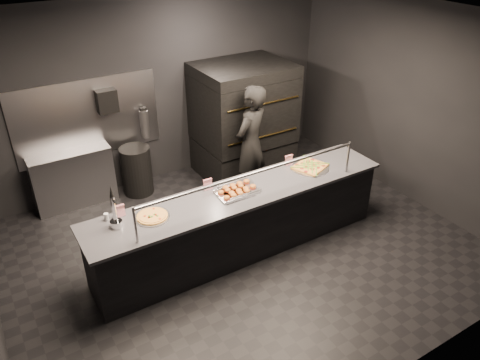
{
  "coord_description": "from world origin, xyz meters",
  "views": [
    {
      "loc": [
        -2.66,
        -4.31,
        4.03
      ],
      "look_at": [
        0.1,
        0.2,
        0.96
      ],
      "focal_mm": 35.0,
      "sensor_mm": 36.0,
      "label": 1
    }
  ],
  "objects_px": {
    "service_counter": "(241,221)",
    "beer_tap": "(115,216)",
    "slider_tray_a": "(234,193)",
    "prep_shelf": "(74,179)",
    "worker": "(251,145)",
    "fire_extinguisher": "(145,124)",
    "pizza_oven": "(243,120)",
    "round_pizza": "(152,216)",
    "trash_bin": "(137,170)",
    "slider_tray_b": "(239,188)",
    "square_pizza": "(310,167)",
    "towel_dispenser": "(107,101)"
  },
  "relations": [
    {
      "from": "prep_shelf",
      "to": "pizza_oven",
      "type": "bearing_deg",
      "value": -8.54
    },
    {
      "from": "pizza_oven",
      "to": "beer_tap",
      "type": "height_order",
      "value": "pizza_oven"
    },
    {
      "from": "slider_tray_b",
      "to": "square_pizza",
      "type": "bearing_deg",
      "value": -0.18
    },
    {
      "from": "service_counter",
      "to": "round_pizza",
      "type": "xyz_separation_m",
      "value": [
        -1.19,
        0.06,
        0.47
      ]
    },
    {
      "from": "pizza_oven",
      "to": "towel_dispenser",
      "type": "height_order",
      "value": "pizza_oven"
    },
    {
      "from": "towel_dispenser",
      "to": "pizza_oven",
      "type": "bearing_deg",
      "value": -13.14
    },
    {
      "from": "fire_extinguisher",
      "to": "worker",
      "type": "height_order",
      "value": "worker"
    },
    {
      "from": "towel_dispenser",
      "to": "beer_tap",
      "type": "height_order",
      "value": "towel_dispenser"
    },
    {
      "from": "service_counter",
      "to": "square_pizza",
      "type": "height_order",
      "value": "service_counter"
    },
    {
      "from": "slider_tray_a",
      "to": "trash_bin",
      "type": "bearing_deg",
      "value": 103.9
    },
    {
      "from": "service_counter",
      "to": "beer_tap",
      "type": "relative_size",
      "value": 7.66
    },
    {
      "from": "slider_tray_b",
      "to": "trash_bin",
      "type": "bearing_deg",
      "value": 107.09
    },
    {
      "from": "worker",
      "to": "square_pizza",
      "type": "bearing_deg",
      "value": 80.48
    },
    {
      "from": "fire_extinguisher",
      "to": "square_pizza",
      "type": "bearing_deg",
      "value": -57.55
    },
    {
      "from": "beer_tap",
      "to": "fire_extinguisher",
      "type": "bearing_deg",
      "value": 61.55
    },
    {
      "from": "towel_dispenser",
      "to": "worker",
      "type": "height_order",
      "value": "worker"
    },
    {
      "from": "round_pizza",
      "to": "slider_tray_b",
      "type": "distance_m",
      "value": 1.19
    },
    {
      "from": "fire_extinguisher",
      "to": "beer_tap",
      "type": "height_order",
      "value": "beer_tap"
    },
    {
      "from": "fire_extinguisher",
      "to": "slider_tray_b",
      "type": "height_order",
      "value": "fire_extinguisher"
    },
    {
      "from": "round_pizza",
      "to": "square_pizza",
      "type": "xyz_separation_m",
      "value": [
        2.33,
        -0.01,
        0.0
      ]
    },
    {
      "from": "beer_tap",
      "to": "trash_bin",
      "type": "bearing_deg",
      "value": 65.24
    },
    {
      "from": "slider_tray_a",
      "to": "square_pizza",
      "type": "relative_size",
      "value": 0.85
    },
    {
      "from": "towel_dispenser",
      "to": "fire_extinguisher",
      "type": "height_order",
      "value": "towel_dispenser"
    },
    {
      "from": "pizza_oven",
      "to": "worker",
      "type": "bearing_deg",
      "value": -114.41
    },
    {
      "from": "round_pizza",
      "to": "prep_shelf",
      "type": "bearing_deg",
      "value": 100.38
    },
    {
      "from": "prep_shelf",
      "to": "worker",
      "type": "bearing_deg",
      "value": -27.13
    },
    {
      "from": "pizza_oven",
      "to": "trash_bin",
      "type": "xyz_separation_m",
      "value": [
        -1.85,
        0.26,
        -0.57
      ]
    },
    {
      "from": "pizza_oven",
      "to": "prep_shelf",
      "type": "relative_size",
      "value": 1.59
    },
    {
      "from": "round_pizza",
      "to": "slider_tray_b",
      "type": "height_order",
      "value": "slider_tray_b"
    },
    {
      "from": "prep_shelf",
      "to": "trash_bin",
      "type": "xyz_separation_m",
      "value": [
        0.95,
        -0.16,
        -0.05
      ]
    },
    {
      "from": "square_pizza",
      "to": "worker",
      "type": "relative_size",
      "value": 0.29
    },
    {
      "from": "fire_extinguisher",
      "to": "trash_bin",
      "type": "relative_size",
      "value": 0.63
    },
    {
      "from": "slider_tray_b",
      "to": "service_counter",
      "type": "bearing_deg",
      "value": -89.71
    },
    {
      "from": "beer_tap",
      "to": "slider_tray_b",
      "type": "xyz_separation_m",
      "value": [
        1.6,
        -0.04,
        -0.12
      ]
    },
    {
      "from": "towel_dispenser",
      "to": "square_pizza",
      "type": "bearing_deg",
      "value": -48.87
    },
    {
      "from": "slider_tray_b",
      "to": "worker",
      "type": "xyz_separation_m",
      "value": [
        0.83,
        1.03,
        -0.01
      ]
    },
    {
      "from": "round_pizza",
      "to": "slider_tray_a",
      "type": "xyz_separation_m",
      "value": [
        1.07,
        -0.06,
        0.01
      ]
    },
    {
      "from": "pizza_oven",
      "to": "round_pizza",
      "type": "relative_size",
      "value": 4.59
    },
    {
      "from": "service_counter",
      "to": "slider_tray_b",
      "type": "distance_m",
      "value": 0.49
    },
    {
      "from": "prep_shelf",
      "to": "round_pizza",
      "type": "bearing_deg",
      "value": -79.62
    },
    {
      "from": "service_counter",
      "to": "trash_bin",
      "type": "bearing_deg",
      "value": 106.71
    },
    {
      "from": "prep_shelf",
      "to": "square_pizza",
      "type": "distance_m",
      "value": 3.6
    },
    {
      "from": "service_counter",
      "to": "slider_tray_a",
      "type": "distance_m",
      "value": 0.5
    },
    {
      "from": "slider_tray_a",
      "to": "worker",
      "type": "bearing_deg",
      "value": 49.04
    },
    {
      "from": "round_pizza",
      "to": "worker",
      "type": "xyz_separation_m",
      "value": [
        2.01,
        1.02,
        -0.0
      ]
    },
    {
      "from": "trash_bin",
      "to": "worker",
      "type": "distance_m",
      "value": 1.9
    },
    {
      "from": "prep_shelf",
      "to": "fire_extinguisher",
      "type": "bearing_deg",
      "value": 3.66
    },
    {
      "from": "prep_shelf",
      "to": "fire_extinguisher",
      "type": "relative_size",
      "value": 2.38
    },
    {
      "from": "service_counter",
      "to": "trash_bin",
      "type": "height_order",
      "value": "service_counter"
    },
    {
      "from": "trash_bin",
      "to": "slider_tray_a",
      "type": "bearing_deg",
      "value": -76.1
    }
  ]
}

